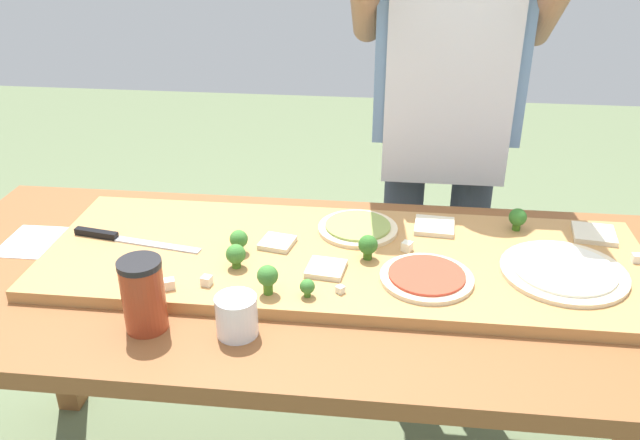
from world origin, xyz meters
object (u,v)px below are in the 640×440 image
broccoli_floret_front_mid (239,240)px  cook_center (446,101)px  pizza_slice_center (594,234)px  broccoli_floret_front_right (368,246)px  broccoli_floret_back_right (268,277)px  cheese_crumble_b (407,246)px  cheese_crumble_e (207,281)px  cheese_crumble_c (636,258)px  recipe_note (31,242)px  pizza_whole_tomato_red (427,277)px  pizza_slice_far_right (326,268)px  broccoli_floret_center_left (518,218)px  sauce_jar (143,295)px  pizza_slice_near_right (434,226)px  broccoli_floret_back_mid (307,287)px  cheese_crumble_a (340,289)px  pizza_slice_far_left (277,243)px  pizza_whole_white_garlic (564,271)px  broccoli_floret_center_right (236,255)px  flour_cup (237,318)px  prep_table (330,310)px  pizza_whole_pesto_green (358,228)px  cheese_crumble_d (170,284)px  chefs_knife (119,238)px

broccoli_floret_front_mid → cook_center: bearing=48.8°
pizza_slice_center → broccoli_floret_front_right: (-0.53, -0.17, 0.03)m
broccoli_floret_back_right → broccoli_floret_front_right: 0.26m
cheese_crumble_b → cheese_crumble_e: bearing=-155.0°
cheese_crumble_c → recipe_note: (-1.41, -0.02, -0.04)m
pizza_whole_tomato_red → cheese_crumble_b: 0.13m
pizza_slice_far_right → cheese_crumble_c: 0.69m
broccoli_floret_center_left → sauce_jar: (-0.77, -0.45, 0.02)m
pizza_slice_near_right → broccoli_floret_back_mid: broccoli_floret_back_mid is taller
pizza_slice_far_right → pizza_slice_near_right: same height
pizza_slice_near_right → cheese_crumble_a: (-0.20, -0.31, 0.00)m
cheese_crumble_a → broccoli_floret_front_right: bearing=71.5°
pizza_slice_far_left → cook_center: 0.67m
cheese_crumble_b → pizza_whole_white_garlic: bearing=-11.1°
broccoli_floret_center_left → broccoli_floret_center_right: 0.68m
flour_cup → cheese_crumble_e: bearing=127.2°
prep_table → cook_center: (0.27, 0.58, 0.33)m
pizza_whole_pesto_green → recipe_note: 0.80m
broccoli_floret_back_right → broccoli_floret_back_mid: size_ratio=1.65×
broccoli_floret_front_right → pizza_slice_near_right: bearing=46.9°
pizza_slice_near_right → flour_cup: (-0.39, -0.43, 0.00)m
broccoli_floret_front_right → broccoli_floret_front_mid: broccoli_floret_front_right is taller
pizza_slice_far_right → flour_cup: size_ratio=0.97×
broccoli_floret_back_right → flour_cup: bearing=-111.8°
pizza_whole_white_garlic → pizza_whole_tomato_red: (-0.29, -0.06, 0.00)m
cheese_crumble_d → cheese_crumble_c: bearing=12.6°
broccoli_floret_center_left → pizza_slice_far_left: bearing=-165.9°
pizza_whole_white_garlic → pizza_slice_far_left: pizza_whole_white_garlic is taller
pizza_slice_center → flour_cup: bearing=-150.3°
pizza_slice_near_right → pizza_slice_far_right: bearing=-136.6°
pizza_slice_far_left → broccoli_floret_front_right: broccoli_floret_front_right is taller
pizza_whole_white_garlic → pizza_whole_pesto_green: size_ratio=1.39×
cheese_crumble_a → broccoli_floret_back_mid: bearing=-162.2°
cheese_crumble_d → flour_cup: size_ratio=0.26×
prep_table → sauce_jar: bearing=-145.4°
broccoli_floret_front_right → sauce_jar: 0.50m
broccoli_floret_back_right → broccoli_floret_front_right: size_ratio=1.13×
pizza_whole_tomato_red → cheese_crumble_e: cheese_crumble_e is taller
chefs_knife → flour_cup: (0.35, -0.29, 0.00)m
pizza_slice_far_right → broccoli_floret_back_mid: 0.11m
chefs_knife → broccoli_floret_center_left: 0.95m
sauce_jar → cook_center: bearing=53.3°
pizza_slice_far_right → pizza_slice_center: bearing=20.6°
cheese_crumble_a → cook_center: cook_center is taller
prep_table → sauce_jar: (-0.34, -0.23, 0.17)m
cheese_crumble_a → pizza_whole_tomato_red: bearing=21.3°
prep_table → broccoli_floret_front_right: (0.08, 0.04, 0.15)m
cheese_crumble_b → broccoli_floret_back_mid: bearing=-133.3°
pizza_whole_tomato_red → broccoli_floret_center_left: bearing=49.1°
prep_table → broccoli_floret_back_mid: size_ratio=48.19×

